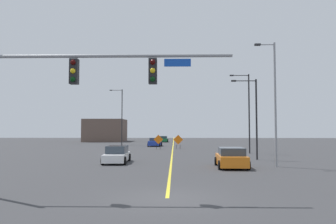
{
  "coord_description": "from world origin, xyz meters",
  "views": [
    {
      "loc": [
        0.31,
        -13.09,
        2.79
      ],
      "look_at": [
        -0.31,
        15.84,
        4.33
      ],
      "focal_mm": 34.31,
      "sensor_mm": 36.0,
      "label": 1
    }
  ],
  "objects": [
    {
      "name": "street_lamp_near_left",
      "position": [
        7.74,
        11.0,
        5.06
      ],
      "size": [
        1.57,
        0.24,
        9.32
      ],
      "color": "gray",
      "rests_on": "ground"
    },
    {
      "name": "car_blue_distant",
      "position": [
        -2.94,
        39.37,
        0.65
      ],
      "size": [
        2.2,
        4.53,
        1.37
      ],
      "color": "#1E389E",
      "rests_on": "ground"
    },
    {
      "name": "traffic_signal_assembly",
      "position": [
        -3.86,
        -0.01,
        4.67
      ],
      "size": [
        9.91,
        0.44,
        6.39
      ],
      "color": "gray",
      "rests_on": "ground"
    },
    {
      "name": "road_centre_stripe",
      "position": [
        0.0,
        49.2,
        0.0
      ],
      "size": [
        0.16,
        98.39,
        0.01
      ],
      "color": "yellow",
      "rests_on": "ground"
    },
    {
      "name": "street_lamp_far_left",
      "position": [
        -9.34,
        44.11,
        5.44
      ],
      "size": [
        2.33,
        0.24,
        9.93
      ],
      "color": "black",
      "rests_on": "ground"
    },
    {
      "name": "construction_sign_median_near",
      "position": [
        0.78,
        32.69,
        1.21
      ],
      "size": [
        1.39,
        0.11,
        1.98
      ],
      "color": "orange",
      "rests_on": "ground"
    },
    {
      "name": "car_white_mid",
      "position": [
        -4.52,
        13.64,
        0.67
      ],
      "size": [
        2.02,
        4.45,
        1.4
      ],
      "color": "white",
      "rests_on": "ground"
    },
    {
      "name": "street_lamp_mid_left",
      "position": [
        8.74,
        24.09,
        5.05
      ],
      "size": [
        2.27,
        0.24,
        9.17
      ],
      "color": "black",
      "rests_on": "ground"
    },
    {
      "name": "car_green_near",
      "position": [
        -2.22,
        56.47,
        0.61
      ],
      "size": [
        2.1,
        4.44,
        1.29
      ],
      "color": "#196B38",
      "rests_on": "ground"
    },
    {
      "name": "car_orange_far",
      "position": [
        4.41,
        10.44,
        0.68
      ],
      "size": [
        2.28,
        4.06,
        1.45
      ],
      "color": "orange",
      "rests_on": "ground"
    },
    {
      "name": "ground",
      "position": [
        0.0,
        0.0,
        0.0
      ],
      "size": [
        177.11,
        177.11,
        0.0
      ],
      "primitive_type": "plane",
      "color": "#38383A"
    },
    {
      "name": "construction_sign_right_lane",
      "position": [
        -2.0,
        31.68,
        1.25
      ],
      "size": [
        1.32,
        0.07,
        2.0
      ],
      "color": "orange",
      "rests_on": "ground"
    },
    {
      "name": "roadside_building_west",
      "position": [
        -15.43,
        59.36,
        2.5
      ],
      "size": [
        8.57,
        8.93,
        5.0
      ],
      "color": "brown",
      "rests_on": "ground"
    },
    {
      "name": "street_lamp_mid_right",
      "position": [
        7.6,
        16.47,
        4.15
      ],
      "size": [
        2.36,
        0.24,
        7.39
      ],
      "color": "black",
      "rests_on": "ground"
    }
  ]
}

